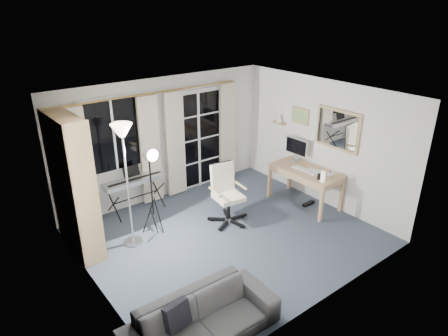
# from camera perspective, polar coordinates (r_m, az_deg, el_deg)

# --- Properties ---
(floor) EXTENTS (4.50, 4.00, 0.02)m
(floor) POSITION_cam_1_polar(r_m,az_deg,el_deg) (6.90, 0.62, -9.71)
(floor) COLOR #323949
(floor) RESTS_ON ground
(window) EXTENTS (1.20, 0.08, 1.40)m
(window) POSITION_cam_1_polar(r_m,az_deg,el_deg) (7.34, -15.57, 4.57)
(window) COLOR white
(window) RESTS_ON floor
(french_door) EXTENTS (1.32, 0.09, 2.11)m
(french_door) POSITION_cam_1_polar(r_m,az_deg,el_deg) (8.29, -3.74, 4.04)
(french_door) COLOR white
(french_door) RESTS_ON floor
(curtains) EXTENTS (3.60, 0.07, 2.13)m
(curtains) POSITION_cam_1_polar(r_m,az_deg,el_deg) (7.76, -8.80, 2.98)
(curtains) COLOR gold
(curtains) RESTS_ON floor
(bookshelf) EXTENTS (0.39, 1.05, 2.24)m
(bookshelf) POSITION_cam_1_polar(r_m,az_deg,el_deg) (6.42, -20.93, -3.09)
(bookshelf) COLOR tan
(bookshelf) RESTS_ON floor
(torchiere_lamp) EXTENTS (0.36, 0.36, 2.04)m
(torchiere_lamp) POSITION_cam_1_polar(r_m,az_deg,el_deg) (6.15, -14.14, 2.56)
(torchiere_lamp) COLOR #B2B2B7
(torchiere_lamp) RESTS_ON floor
(keyboard_piano) EXTENTS (1.18, 0.59, 0.85)m
(keyboard_piano) POSITION_cam_1_polar(r_m,az_deg,el_deg) (7.48, -12.68, -1.85)
(keyboard_piano) COLOR black
(keyboard_piano) RESTS_ON floor
(studio_light) EXTENTS (0.30, 0.32, 1.60)m
(studio_light) POSITION_cam_1_polar(r_m,az_deg,el_deg) (6.45, -10.39, 0.47)
(studio_light) COLOR black
(studio_light) RESTS_ON floor
(office_chair) EXTENTS (0.73, 0.73, 1.07)m
(office_chair) POSITION_cam_1_polar(r_m,az_deg,el_deg) (7.08, 0.16, -2.88)
(office_chair) COLOR black
(office_chair) RESTS_ON floor
(desk) EXTENTS (0.73, 1.38, 0.73)m
(desk) POSITION_cam_1_polar(r_m,az_deg,el_deg) (7.77, 11.57, -0.83)
(desk) COLOR tan
(desk) RESTS_ON floor
(monitor) EXTENTS (0.18, 0.53, 0.46)m
(monitor) POSITION_cam_1_polar(r_m,az_deg,el_deg) (8.04, 10.31, 2.94)
(monitor) COLOR silver
(monitor) RESTS_ON desk
(desk_clutter) EXTENTS (0.42, 0.83, 0.92)m
(desk_clutter) POSITION_cam_1_polar(r_m,az_deg,el_deg) (7.62, 12.51, -1.95)
(desk_clutter) COLOR white
(desk_clutter) RESTS_ON desk
(mug) EXTENTS (0.12, 0.10, 0.12)m
(mug) POSITION_cam_1_polar(r_m,az_deg,el_deg) (7.50, 15.01, -0.81)
(mug) COLOR silver
(mug) RESTS_ON desk
(wall_mirror) EXTENTS (0.04, 0.94, 0.74)m
(wall_mirror) POSITION_cam_1_polar(r_m,az_deg,el_deg) (7.50, 15.90, 5.33)
(wall_mirror) COLOR tan
(wall_mirror) RESTS_ON floor
(framed_print) EXTENTS (0.03, 0.42, 0.32)m
(framed_print) POSITION_cam_1_polar(r_m,az_deg,el_deg) (8.03, 10.86, 7.33)
(framed_print) COLOR tan
(framed_print) RESTS_ON floor
(wall_shelf) EXTENTS (0.16, 0.30, 0.18)m
(wall_shelf) POSITION_cam_1_polar(r_m,az_deg,el_deg) (8.36, 7.90, 6.79)
(wall_shelf) COLOR tan
(wall_shelf) RESTS_ON floor
(sofa) EXTENTS (1.88, 0.60, 0.73)m
(sofa) POSITION_cam_1_polar(r_m,az_deg,el_deg) (4.92, -3.30, -20.15)
(sofa) COLOR #313234
(sofa) RESTS_ON floor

